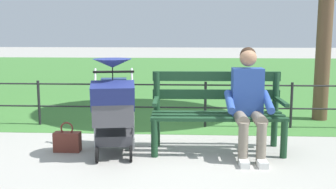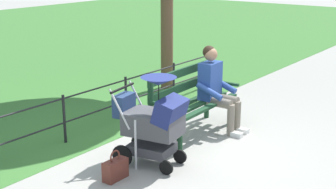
{
  "view_description": "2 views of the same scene",
  "coord_description": "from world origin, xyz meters",
  "px_view_note": "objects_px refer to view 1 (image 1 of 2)",
  "views": [
    {
      "loc": [
        -0.41,
        4.79,
        1.47
      ],
      "look_at": [
        -0.15,
        -0.02,
        0.7
      ],
      "focal_mm": 43.24,
      "sensor_mm": 36.0,
      "label": 1
    },
    {
      "loc": [
        4.93,
        3.73,
        2.56
      ],
      "look_at": [
        -0.04,
        -0.0,
        0.77
      ],
      "focal_mm": 52.18,
      "sensor_mm": 36.0,
      "label": 2
    }
  ],
  "objects_px": {
    "handbag": "(67,141)",
    "stroller": "(113,106)",
    "person_on_bench": "(249,99)",
    "park_bench": "(217,108)"
  },
  "relations": [
    {
      "from": "park_bench",
      "to": "person_on_bench",
      "type": "relative_size",
      "value": 1.27
    },
    {
      "from": "stroller",
      "to": "handbag",
      "type": "height_order",
      "value": "stroller"
    },
    {
      "from": "stroller",
      "to": "handbag",
      "type": "xyz_separation_m",
      "value": [
        0.6,
        -0.1,
        -0.47
      ]
    },
    {
      "from": "person_on_bench",
      "to": "stroller",
      "type": "bearing_deg",
      "value": 2.27
    },
    {
      "from": "person_on_bench",
      "to": "park_bench",
      "type": "bearing_deg",
      "value": -32.68
    },
    {
      "from": "park_bench",
      "to": "handbag",
      "type": "distance_m",
      "value": 1.88
    },
    {
      "from": "stroller",
      "to": "person_on_bench",
      "type": "bearing_deg",
      "value": -177.73
    },
    {
      "from": "handbag",
      "to": "park_bench",
      "type": "bearing_deg",
      "value": -174.33
    },
    {
      "from": "handbag",
      "to": "stroller",
      "type": "bearing_deg",
      "value": 170.17
    },
    {
      "from": "stroller",
      "to": "handbag",
      "type": "relative_size",
      "value": 3.11
    }
  ]
}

